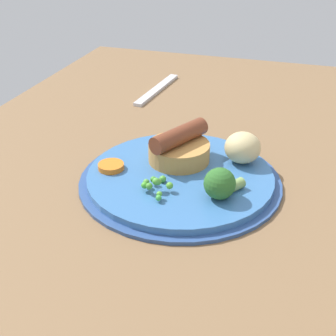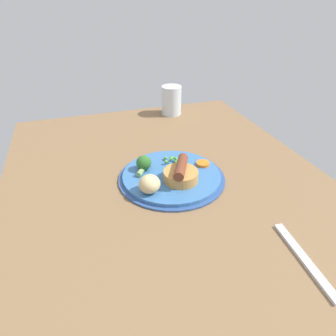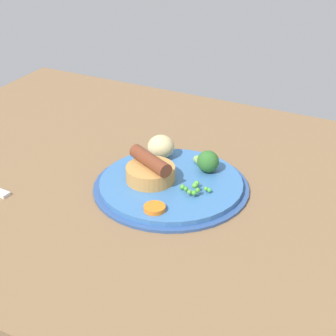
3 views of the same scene
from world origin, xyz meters
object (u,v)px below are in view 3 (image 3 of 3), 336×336
object	(u,v)px
potato_chunk_0	(161,147)
carrot_slice_0	(155,208)
dinner_plate	(171,186)
sausage_pudding	(150,170)
pea_pile	(194,188)
broccoli_floret_far	(207,162)

from	to	relation	value
potato_chunk_0	carrot_slice_0	size ratio (longest dim) A/B	1.43
dinner_plate	sausage_pudding	size ratio (longest dim) A/B	2.89
pea_pile	carrot_slice_0	bearing A→B (deg)	65.91
sausage_pudding	broccoli_floret_far	bearing A→B (deg)	-108.04
carrot_slice_0	pea_pile	bearing A→B (deg)	-114.09
carrot_slice_0	potato_chunk_0	bearing A→B (deg)	-65.93
broccoli_floret_far	dinner_plate	bearing A→B (deg)	-88.32
dinner_plate	sausage_pudding	world-z (taller)	sausage_pudding
broccoli_floret_far	potato_chunk_0	size ratio (longest dim) A/B	1.12
dinner_plate	potato_chunk_0	distance (cm)	9.56
sausage_pudding	potato_chunk_0	size ratio (longest dim) A/B	1.87
broccoli_floret_far	carrot_slice_0	world-z (taller)	broccoli_floret_far
broccoli_floret_far	carrot_slice_0	distance (cm)	15.56
pea_pile	carrot_slice_0	xyz separation A→B (cm)	(3.35, 7.49, -0.57)
sausage_pudding	dinner_plate	bearing A→B (deg)	-133.87
pea_pile	broccoli_floret_far	size ratio (longest dim) A/B	0.95
dinner_plate	potato_chunk_0	size ratio (longest dim) A/B	5.42
dinner_plate	carrot_slice_0	size ratio (longest dim) A/B	7.73
sausage_pudding	pea_pile	bearing A→B (deg)	-156.34
sausage_pudding	carrot_slice_0	world-z (taller)	sausage_pudding
broccoli_floret_far	pea_pile	bearing A→B (deg)	-48.10
broccoli_floret_far	carrot_slice_0	xyz separation A→B (cm)	(2.35, 15.32, -1.45)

